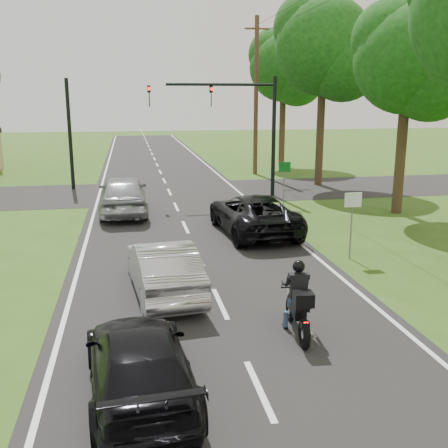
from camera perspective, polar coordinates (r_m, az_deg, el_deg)
The scene contains 16 objects.
ground at distance 13.12m, azimuth -0.42°, elevation -8.70°, with size 140.00×140.00×0.00m, color #315217.
road at distance 22.62m, azimuth -4.77°, elevation 0.85°, with size 8.00×100.00×0.01m, color black.
cross_road at distance 28.48m, azimuth -5.96°, elevation 3.46°, with size 60.00×7.00×0.01m, color black.
motorcycle_rider at distance 11.39m, azimuth 8.10°, elevation -8.83°, with size 0.58×1.95×1.68m.
dark_suv at distance 19.62m, azimuth 3.18°, elevation 1.13°, with size 2.45×5.31×1.48m, color black.
silver_sedan at distance 13.60m, azimuth -6.62°, elevation -4.78°, with size 1.48×4.26×1.40m, color #B6B5BA.
silver_suv at distance 23.26m, azimuth -10.92°, elevation 3.19°, with size 2.04×5.08×1.73m, color #9A9DA1.
dark_car_behind at distance 9.24m, azimuth -9.22°, elevation -14.71°, with size 1.72×4.23×1.23m, color black.
traffic_signal at distance 26.53m, azimuth 1.52°, elevation 11.77°, with size 6.38×0.44×6.00m.
signal_pole_far at distance 30.19m, azimuth -16.43°, elevation 9.30°, with size 0.20×0.20×6.00m, color black.
utility_pole_far at distance 34.96m, azimuth 3.51°, elevation 13.74°, with size 1.60×0.28×10.00m.
sign_white at distance 16.75m, azimuth 13.81°, elevation 1.56°, with size 0.55×0.07×2.12m.
sign_green at distance 24.22m, azimuth 6.59°, elevation 5.48°, with size 0.55×0.07×2.12m.
tree_row_c at distance 23.93m, azimuth 20.14°, elevation 15.81°, with size 4.80×4.65×8.76m.
tree_row_d at distance 30.92m, azimuth 11.51°, elevation 17.89°, with size 5.76×5.58×10.45m.
tree_row_e at distance 39.52m, azimuth 7.00°, elevation 16.19°, with size 5.28×5.12×9.61m.
Camera 1 is at (-2.08, -11.97, 4.98)m, focal length 42.00 mm.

